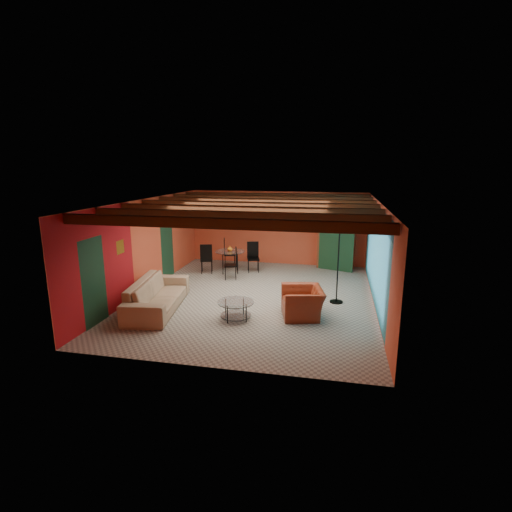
% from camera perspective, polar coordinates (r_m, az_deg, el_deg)
% --- Properties ---
extents(room, '(6.52, 8.01, 2.71)m').
position_cam_1_polar(room, '(10.64, -0.10, 6.25)').
color(room, gray).
rests_on(room, ground).
extents(sofa, '(1.43, 2.80, 0.78)m').
position_cam_1_polar(sofa, '(10.39, -14.20, -5.49)').
color(sofa, '#9C8065').
rests_on(sofa, ground).
extents(armchair, '(1.19, 1.29, 0.71)m').
position_cam_1_polar(armchair, '(9.70, 6.81, -6.73)').
color(armchair, maroon).
rests_on(armchair, ground).
extents(coffee_table, '(1.15, 1.15, 0.45)m').
position_cam_1_polar(coffee_table, '(9.50, -2.98, -7.93)').
color(coffee_table, silver).
rests_on(coffee_table, ground).
extents(dining_table, '(2.50, 2.50, 1.05)m').
position_cam_1_polar(dining_table, '(13.48, -3.82, -0.23)').
color(dining_table, silver).
rests_on(dining_table, ground).
extents(armoire, '(1.33, 0.95, 2.12)m').
position_cam_1_polar(armoire, '(14.17, 11.68, 2.40)').
color(armoire, brown).
rests_on(armoire, ground).
extents(floor_lamp, '(0.58, 0.58, 2.15)m').
position_cam_1_polar(floor_lamp, '(10.59, 11.90, -1.17)').
color(floor_lamp, black).
rests_on(floor_lamp, ground).
extents(ceiling_fan, '(1.50, 1.50, 0.44)m').
position_cam_1_polar(ceiling_fan, '(10.53, -0.22, 6.18)').
color(ceiling_fan, '#472614').
rests_on(ceiling_fan, ceiling).
extents(painting, '(1.05, 0.03, 0.65)m').
position_cam_1_polar(painting, '(14.65, -0.46, 5.37)').
color(painting, black).
rests_on(painting, wall_back).
extents(potted_plant, '(0.44, 0.40, 0.44)m').
position_cam_1_polar(potted_plant, '(13.99, 11.92, 7.55)').
color(potted_plant, '#26661E').
rests_on(potted_plant, armoire).
extents(vase, '(0.20, 0.20, 0.18)m').
position_cam_1_polar(vase, '(13.35, -3.86, 2.34)').
color(vase, orange).
rests_on(vase, dining_table).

